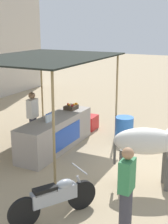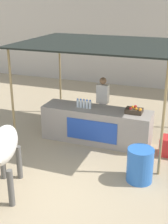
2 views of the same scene
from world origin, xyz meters
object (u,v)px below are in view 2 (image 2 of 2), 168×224
at_px(vendor_behind_counter, 103,104).
at_px(water_barrel, 140,165).
at_px(stall_counter, 96,125).
at_px(cow, 3,148).
at_px(fruit_crate, 134,110).

distance_m(vendor_behind_counter, water_barrel, 2.84).
bearing_deg(water_barrel, vendor_behind_counter, 124.76).
height_order(stall_counter, cow, cow).
bearing_deg(stall_counter, fruit_crate, 2.85).
relative_size(vendor_behind_counter, water_barrel, 2.14).
height_order(water_barrel, cow, cow).
height_order(vendor_behind_counter, cow, vendor_behind_counter).
distance_m(fruit_crate, water_barrel, 1.80).
relative_size(water_barrel, cow, 0.43).
distance_m(vendor_behind_counter, cow, 3.83).
xyz_separation_m(stall_counter, fruit_crate, (1.02, 0.05, 0.55)).
bearing_deg(stall_counter, water_barrel, -45.38).
bearing_deg(fruit_crate, vendor_behind_counter, 147.17).
height_order(fruit_crate, cow, cow).
xyz_separation_m(fruit_crate, vendor_behind_counter, (-1.09, 0.70, -0.18)).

